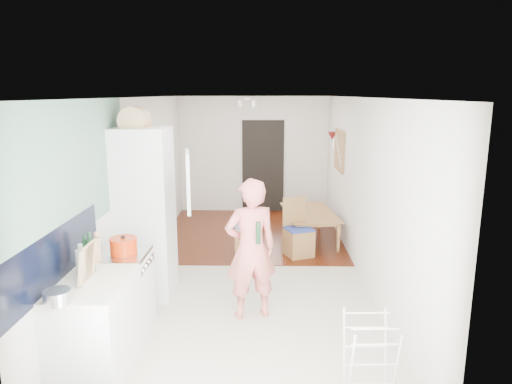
{
  "coord_description": "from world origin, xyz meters",
  "views": [
    {
      "loc": [
        0.24,
        -6.3,
        2.55
      ],
      "look_at": [
        0.11,
        0.2,
        1.14
      ],
      "focal_mm": 32.0,
      "sensor_mm": 36.0,
      "label": 1
    }
  ],
  "objects_px": {
    "person": "(251,237)",
    "stool": "(245,243)",
    "dining_table": "(311,228)",
    "dining_chair": "(299,228)",
    "drying_rack": "(369,359)"
  },
  "relations": [
    {
      "from": "person",
      "to": "stool",
      "type": "xyz_separation_m",
      "value": [
        -0.16,
        2.05,
        -0.76
      ]
    },
    {
      "from": "dining_table",
      "to": "stool",
      "type": "xyz_separation_m",
      "value": [
        -1.14,
        -0.77,
        -0.01
      ]
    },
    {
      "from": "person",
      "to": "dining_chair",
      "type": "bearing_deg",
      "value": -124.99
    },
    {
      "from": "stool",
      "to": "dining_chair",
      "type": "bearing_deg",
      "value": -2.1
    },
    {
      "from": "person",
      "to": "dining_chair",
      "type": "relative_size",
      "value": 2.08
    },
    {
      "from": "dining_chair",
      "to": "stool",
      "type": "relative_size",
      "value": 2.24
    },
    {
      "from": "stool",
      "to": "person",
      "type": "bearing_deg",
      "value": -85.41
    },
    {
      "from": "person",
      "to": "dining_table",
      "type": "relative_size",
      "value": 1.53
    },
    {
      "from": "drying_rack",
      "to": "person",
      "type": "bearing_deg",
      "value": 123.6
    },
    {
      "from": "drying_rack",
      "to": "dining_table",
      "type": "bearing_deg",
      "value": 89.17
    },
    {
      "from": "dining_chair",
      "to": "drying_rack",
      "type": "xyz_separation_m",
      "value": [
        0.34,
        -3.48,
        -0.1
      ]
    },
    {
      "from": "dining_table",
      "to": "drying_rack",
      "type": "relative_size",
      "value": 1.71
    },
    {
      "from": "dining_chair",
      "to": "drying_rack",
      "type": "relative_size",
      "value": 1.26
    },
    {
      "from": "stool",
      "to": "drying_rack",
      "type": "xyz_separation_m",
      "value": [
        1.2,
        -3.51,
        0.16
      ]
    },
    {
      "from": "person",
      "to": "stool",
      "type": "height_order",
      "value": "person"
    }
  ]
}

